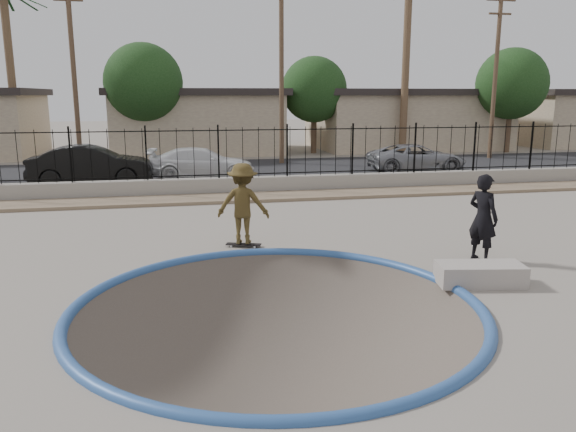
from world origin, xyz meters
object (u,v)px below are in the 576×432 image
(videographer, at_px, (483,218))
(concrete_ledge, at_px, (480,274))
(skater, at_px, (243,208))
(car_d, at_px, (417,158))
(car_b, at_px, (92,165))
(car_c, at_px, (202,163))
(skateboard, at_px, (244,244))

(videographer, distance_m, concrete_ledge, 1.83)
(concrete_ledge, bearing_deg, skater, 138.57)
(skater, bearing_deg, car_d, -112.96)
(car_b, bearing_deg, concrete_ledge, -148.23)
(skater, height_order, car_c, skater)
(videographer, bearing_deg, car_b, 13.43)
(concrete_ledge, xyz_separation_m, car_d, (5.55, 15.13, 0.46))
(skateboard, height_order, concrete_ledge, concrete_ledge)
(skateboard, relative_size, car_c, 0.19)
(concrete_ledge, relative_size, car_d, 0.35)
(car_b, bearing_deg, videographer, -142.85)
(skateboard, relative_size, videographer, 0.45)
(skater, bearing_deg, videographer, 173.17)
(videographer, distance_m, car_c, 14.39)
(skater, relative_size, car_d, 0.42)
(skater, xyz_separation_m, concrete_ledge, (4.06, -3.58, -0.74))
(skateboard, relative_size, car_d, 0.19)
(skateboard, distance_m, car_c, 11.27)
(skater, relative_size, skateboard, 2.22)
(skater, bearing_deg, car_b, -48.91)
(car_b, distance_m, car_d, 14.35)
(skateboard, bearing_deg, car_c, 110.45)
(skater, xyz_separation_m, car_b, (-4.70, 10.40, -0.13))
(videographer, distance_m, car_b, 15.80)
(concrete_ledge, relative_size, car_b, 0.34)
(skateboard, bearing_deg, concrete_ledge, -22.72)
(car_b, bearing_deg, car_d, -85.69)
(car_d, bearing_deg, skater, 142.34)
(videographer, relative_size, car_c, 0.42)
(skater, distance_m, car_c, 11.26)
(videographer, relative_size, car_b, 0.40)
(skateboard, xyz_separation_m, car_c, (-0.34, 11.25, 0.63))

